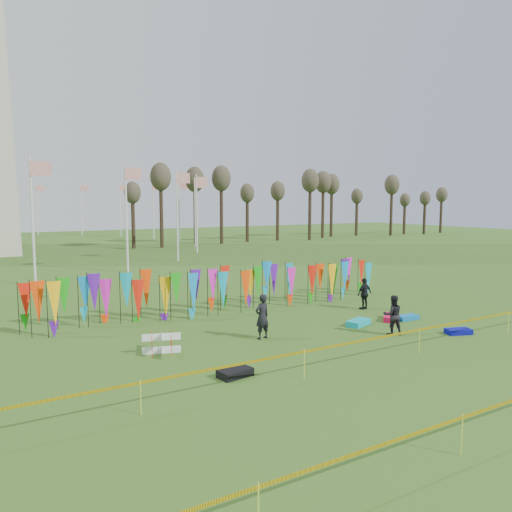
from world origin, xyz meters
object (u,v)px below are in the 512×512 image
person_right (364,294)px  kite_bag_red (391,318)px  person_mid (393,315)px  box_kite (162,344)px  kite_bag_blue (458,331)px  kite_bag_black (235,373)px  person_left (262,317)px  kite_bag_teal (407,317)px  kite_bag_turquoise (358,323)px

person_right → kite_bag_red: 2.46m
person_mid → box_kite: bearing=14.1°
box_kite → person_right: 11.21m
person_right → kite_bag_blue: (0.03, -5.36, -0.67)m
kite_bag_red → kite_bag_black: size_ratio=1.23×
person_left → kite_bag_teal: 7.27m
kite_bag_red → kite_bag_black: kite_bag_black is taller
kite_bag_red → kite_bag_teal: 0.74m
person_left → kite_bag_black: bearing=38.2°
kite_bag_teal → kite_bag_turquoise: bearing=172.6°
person_mid → kite_bag_teal: bearing=-120.7°
person_mid → person_left: bearing=4.5°
box_kite → person_mid: person_mid is taller
box_kite → person_right: size_ratio=0.48×
kite_bag_black → kite_bag_teal: 10.38m
kite_bag_blue → kite_bag_teal: bearing=87.6°
kite_bag_turquoise → kite_bag_teal: 2.61m
person_mid → kite_bag_black: 7.75m
person_mid → kite_bag_turquoise: size_ratio=1.34×
box_kite → kite_bag_red: (10.51, -0.50, -0.26)m
person_mid → kite_bag_turquoise: person_mid is taller
person_right → kite_bag_teal: bearing=88.1°
person_mid → kite_bag_red: size_ratio=1.26×
person_mid → kite_bag_black: bearing=36.1°
person_mid → kite_bag_teal: person_mid is taller
kite_bag_blue → kite_bag_black: kite_bag_black is taller
box_kite → kite_bag_black: bearing=-71.1°
kite_bag_black → kite_bag_teal: bearing=13.8°
box_kite → person_mid: size_ratio=0.47×
kite_bag_red → kite_bag_teal: (0.68, -0.30, -0.02)m
kite_bag_turquoise → kite_bag_black: 8.00m
person_mid → kite_bag_teal: (2.43, 1.45, -0.69)m
person_left → person_right: person_left is taller
kite_bag_turquoise → kite_bag_blue: (2.47, -3.09, -0.01)m
box_kite → kite_bag_blue: 11.64m
box_kite → person_left: size_ratio=0.43×
person_right → kite_bag_teal: person_right is taller
box_kite → kite_bag_black: (1.12, -3.27, -0.25)m
person_mid → person_right: person_mid is taller
box_kite → kite_bag_red: size_ratio=0.60×
person_left → kite_bag_black: size_ratio=1.71×
person_right → kite_bag_black: bearing=22.0°
person_left → kite_bag_blue: 7.90m
kite_bag_black → person_right: bearing=27.1°
box_kite → person_right: person_right is taller
kite_bag_black → kite_bag_teal: size_ratio=0.98×
box_kite → kite_bag_black: size_ratio=0.73×
kite_bag_teal → person_right: bearing=93.2°
person_left → kite_bag_red: person_left is taller
kite_bag_teal → kite_bag_blue: bearing=-92.4°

